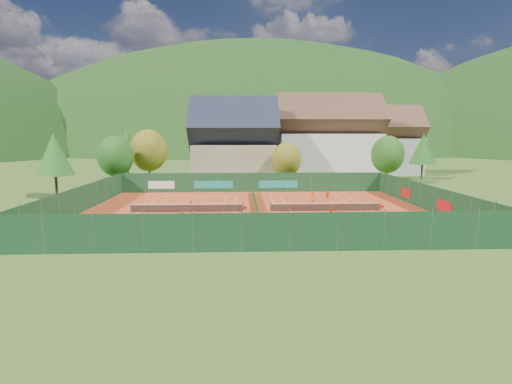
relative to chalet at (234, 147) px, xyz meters
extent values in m
plane|color=#38581B|center=(3.00, -30.00, -6.64)|extent=(600.00, 600.00, 0.00)
cube|color=#BC401B|center=(3.00, -30.00, -6.62)|extent=(40.00, 32.00, 0.01)
cube|color=white|center=(-5.00, -18.12, -6.61)|extent=(10.97, 0.06, 0.00)
cube|color=white|center=(-5.00, -41.88, -6.61)|extent=(10.97, 0.06, 0.00)
cube|color=white|center=(-10.48, -30.00, -6.61)|extent=(0.06, 23.77, 0.00)
cube|color=white|center=(0.49, -30.00, -6.61)|extent=(0.06, 23.77, 0.00)
cube|color=white|center=(-9.12, -30.00, -6.61)|extent=(0.06, 23.77, 0.00)
cube|color=white|center=(-0.88, -30.00, -6.61)|extent=(0.06, 23.77, 0.00)
cube|color=white|center=(-5.00, -23.60, -6.61)|extent=(8.23, 0.06, 0.00)
cube|color=white|center=(-5.00, -36.40, -6.61)|extent=(8.23, 0.06, 0.00)
cube|color=white|center=(-5.00, -30.00, -6.61)|extent=(0.06, 12.80, 0.00)
cube|color=white|center=(11.00, -18.12, -6.61)|extent=(10.97, 0.06, 0.00)
cube|color=white|center=(11.00, -41.88, -6.61)|extent=(10.97, 0.06, 0.00)
cube|color=white|center=(5.51, -30.00, -6.61)|extent=(0.06, 23.77, 0.00)
cube|color=white|center=(16.48, -30.00, -6.61)|extent=(0.06, 23.77, 0.00)
cube|color=white|center=(6.88, -30.00, -6.61)|extent=(0.06, 23.77, 0.00)
cube|color=white|center=(15.12, -30.00, -6.61)|extent=(0.06, 23.77, 0.00)
cube|color=white|center=(11.00, -23.60, -6.61)|extent=(8.23, 0.06, 0.00)
cube|color=white|center=(11.00, -36.40, -6.61)|extent=(8.23, 0.06, 0.00)
cube|color=white|center=(11.00, -30.00, -6.61)|extent=(0.06, 12.80, 0.00)
cylinder|color=#59595B|center=(-11.40, -30.00, -6.11)|extent=(0.10, 0.10, 1.02)
cylinder|color=#59595B|center=(1.40, -30.00, -6.11)|extent=(0.10, 0.10, 1.02)
cube|color=black|center=(-5.00, -30.00, -6.16)|extent=(12.80, 0.02, 0.86)
cube|color=white|center=(-5.00, -30.00, -5.73)|extent=(12.80, 0.04, 0.06)
cube|color=red|center=(1.65, -30.00, -6.17)|extent=(0.40, 0.04, 0.40)
cylinder|color=#59595B|center=(4.60, -30.00, -6.11)|extent=(0.10, 0.10, 1.02)
cylinder|color=#59595B|center=(17.40, -30.00, -6.11)|extent=(0.10, 0.10, 1.02)
cube|color=black|center=(11.00, -30.00, -6.16)|extent=(12.80, 0.02, 0.86)
cube|color=white|center=(11.00, -30.00, -5.73)|extent=(12.80, 0.04, 0.06)
cube|color=red|center=(17.65, -30.00, -6.17)|extent=(0.40, 0.04, 0.40)
cube|color=#153A1D|center=(3.00, -30.00, -6.12)|extent=(0.03, 28.80, 1.00)
cube|color=#163D1E|center=(3.00, -14.00, -5.12)|extent=(40.00, 0.04, 3.00)
cube|color=teal|center=(-3.00, -14.06, -5.42)|extent=(6.00, 0.03, 1.20)
cube|color=teal|center=(7.00, -14.06, -5.42)|extent=(6.00, 0.03, 1.20)
cube|color=silver|center=(-11.00, -14.06, -5.42)|extent=(4.00, 0.03, 1.20)
cube|color=#13341A|center=(3.00, -46.00, -5.12)|extent=(40.00, 0.04, 3.00)
cube|color=#163D1E|center=(-17.00, -30.00, -5.12)|extent=(0.04, 32.00, 3.00)
cube|color=#133619|center=(23.00, -30.00, -5.12)|extent=(0.04, 32.00, 3.00)
cube|color=#B21414|center=(22.94, -34.00, -5.42)|extent=(0.03, 3.00, 1.20)
cube|color=#B21414|center=(22.94, -24.00, -5.42)|extent=(0.03, 3.00, 1.20)
cube|color=tan|center=(0.00, 0.00, -3.12)|extent=(15.00, 12.00, 7.00)
cube|color=#1E2333|center=(0.00, 0.00, 3.38)|extent=(16.20, 12.00, 12.00)
cube|color=silver|center=(19.00, 6.00, -2.12)|extent=(20.00, 11.00, 9.00)
cube|color=brown|center=(19.00, 6.00, 5.13)|extent=(21.60, 11.00, 11.00)
cube|color=silver|center=(33.00, 14.00, -2.62)|extent=(16.00, 10.00, 8.00)
cube|color=brown|center=(33.00, 14.00, 3.88)|extent=(17.28, 10.00, 10.00)
cylinder|color=#4A2C1A|center=(-19.00, -10.00, -5.22)|extent=(0.36, 0.36, 2.80)
ellipsoid|color=#1D5418|center=(-19.00, -10.00, -1.22)|extent=(5.72, 5.72, 6.58)
cylinder|color=#422917|center=(-15.00, -4.00, -5.05)|extent=(0.36, 0.36, 3.15)
ellipsoid|color=olive|center=(-15.00, -4.00, -0.55)|extent=(6.44, 6.44, 7.40)
cylinder|color=#4A2F1A|center=(-21.00, 4.00, -4.87)|extent=(0.36, 0.36, 3.50)
cone|color=#1E5518|center=(-21.00, 4.00, 0.13)|extent=(5.60, 5.60, 6.50)
cylinder|color=#4E301B|center=(9.00, -8.00, -5.40)|extent=(0.36, 0.36, 2.45)
ellipsoid|color=olive|center=(9.00, -8.00, -1.90)|extent=(5.01, 5.01, 5.76)
cylinder|color=#483319|center=(27.00, -6.00, -5.22)|extent=(0.36, 0.36, 2.80)
ellipsoid|color=#245317|center=(27.00, -6.00, -1.22)|extent=(5.72, 5.72, 6.58)
cylinder|color=#402E17|center=(37.00, 2.00, -5.05)|extent=(0.36, 0.36, 3.15)
cone|color=#1D5518|center=(37.00, 2.00, -0.55)|extent=(5.04, 5.04, 5.85)
cylinder|color=#412517|center=(-25.00, -18.00, -5.05)|extent=(0.36, 0.36, 3.15)
cone|color=#215E1A|center=(-25.00, -18.00, -0.55)|extent=(5.04, 5.04, 5.85)
cylinder|color=#402D17|center=(29.00, 10.00, -4.87)|extent=(0.36, 0.36, 3.50)
ellipsoid|color=olive|center=(29.00, 10.00, 0.13)|extent=(7.15, 7.15, 8.22)
ellipsoid|color=black|center=(13.00, 270.00, -48.97)|extent=(440.00, 440.00, 242.00)
cylinder|color=slate|center=(14.62, -42.71, -6.22)|extent=(0.02, 0.02, 0.80)
cylinder|color=slate|center=(14.92, -42.71, -6.22)|extent=(0.02, 0.02, 0.80)
cylinder|color=slate|center=(14.62, -42.41, -6.22)|extent=(0.02, 0.02, 0.80)
cylinder|color=slate|center=(14.92, -42.41, -6.22)|extent=(0.02, 0.02, 0.80)
cube|color=slate|center=(14.77, -42.56, -6.07)|extent=(0.34, 0.34, 0.30)
ellipsoid|color=#CCD833|center=(14.77, -42.56, -6.04)|extent=(0.28, 0.28, 0.16)
sphere|color=#CCD833|center=(-6.94, -36.97, -6.59)|extent=(0.07, 0.07, 0.07)
sphere|color=#CCD833|center=(8.61, -41.25, -6.59)|extent=(0.07, 0.07, 0.07)
sphere|color=#CCD833|center=(7.39, -23.91, -6.59)|extent=(0.07, 0.07, 0.07)
sphere|color=#CCD833|center=(-0.32, -22.65, -6.59)|extent=(0.07, 0.07, 0.07)
sphere|color=#CCD833|center=(15.39, -30.55, -6.59)|extent=(0.07, 0.07, 0.07)
imported|color=orange|center=(-5.23, -38.24, -5.98)|extent=(0.55, 0.54, 1.28)
imported|color=#E44714|center=(-4.46, -36.53, -5.94)|extent=(0.73, 0.60, 1.37)
imported|color=#D85A13|center=(-4.67, -29.11, -6.02)|extent=(0.87, 0.63, 1.22)
imported|color=#FC5016|center=(10.88, -33.11, -5.99)|extent=(0.76, 0.73, 1.28)
imported|color=#E25914|center=(10.67, -23.43, -5.92)|extent=(0.77, 0.58, 1.41)
imported|color=#EA5214|center=(13.10, -21.36, -6.04)|extent=(1.09, 0.36, 1.18)
camera|label=1|loc=(1.15, -75.23, 2.10)|focal=28.00mm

